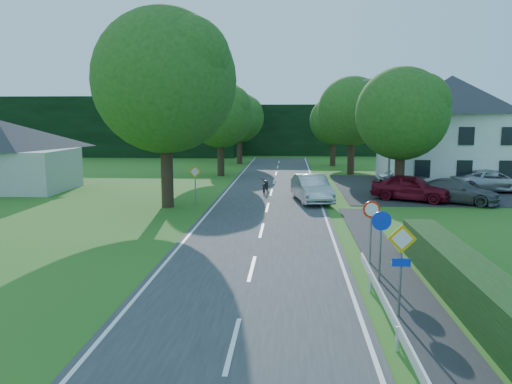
# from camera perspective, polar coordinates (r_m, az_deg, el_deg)

# --- Properties ---
(road) EXTENTS (7.00, 80.00, 0.04)m
(road) POSITION_cam_1_polar(r_m,az_deg,el_deg) (25.72, 0.90, -3.44)
(road) COLOR #333335
(road) RESTS_ON ground
(parking_pad) EXTENTS (14.00, 16.00, 0.04)m
(parking_pad) POSITION_cam_1_polar(r_m,az_deg,el_deg) (39.95, 19.39, 0.40)
(parking_pad) COLOR black
(parking_pad) RESTS_ON ground
(line_edge_left) EXTENTS (0.12, 80.00, 0.01)m
(line_edge_left) POSITION_cam_1_polar(r_m,az_deg,el_deg) (26.08, -6.26, -3.27)
(line_edge_left) COLOR white
(line_edge_left) RESTS_ON road
(line_edge_right) EXTENTS (0.12, 80.00, 0.01)m
(line_edge_right) POSITION_cam_1_polar(r_m,az_deg,el_deg) (25.75, 8.16, -3.46)
(line_edge_right) COLOR white
(line_edge_right) RESTS_ON road
(line_centre) EXTENTS (0.12, 80.00, 0.01)m
(line_centre) POSITION_cam_1_polar(r_m,az_deg,el_deg) (25.71, 0.90, -3.39)
(line_centre) COLOR white
(line_centre) RESTS_ON road
(tree_main) EXTENTS (9.40, 9.40, 11.64)m
(tree_main) POSITION_cam_1_polar(r_m,az_deg,el_deg) (30.02, -10.32, 9.30)
(tree_main) COLOR #224D17
(tree_main) RESTS_ON ground
(tree_left_far) EXTENTS (7.00, 7.00, 8.58)m
(tree_left_far) POSITION_cam_1_polar(r_m,az_deg,el_deg) (45.57, -4.08, 7.22)
(tree_left_far) COLOR #224D17
(tree_left_far) RESTS_ON ground
(tree_right_far) EXTENTS (7.40, 7.40, 9.09)m
(tree_right_far) POSITION_cam_1_polar(r_m,az_deg,el_deg) (47.46, 10.89, 7.45)
(tree_right_far) COLOR #224D17
(tree_right_far) RESTS_ON ground
(tree_left_back) EXTENTS (6.60, 6.60, 8.07)m
(tree_left_back) POSITION_cam_1_polar(r_m,az_deg,el_deg) (57.43, -1.91, 7.27)
(tree_left_back) COLOR #224D17
(tree_left_back) RESTS_ON ground
(tree_right_back) EXTENTS (6.20, 6.20, 7.56)m
(tree_right_back) POSITION_cam_1_polar(r_m,az_deg,el_deg) (55.34, 8.84, 6.86)
(tree_right_back) COLOR #224D17
(tree_right_back) RESTS_ON ground
(tree_right_mid) EXTENTS (7.00, 7.00, 8.58)m
(tree_right_mid) POSITION_cam_1_polar(r_m,az_deg,el_deg) (33.90, 16.26, 6.42)
(tree_right_mid) COLOR #224D17
(tree_right_mid) RESTS_ON ground
(treeline_left) EXTENTS (44.00, 6.00, 8.00)m
(treeline_left) POSITION_cam_1_polar(r_m,az_deg,el_deg) (73.25, -19.83, 7.04)
(treeline_left) COLOR black
(treeline_left) RESTS_ON ground
(treeline_right) EXTENTS (30.00, 5.00, 7.00)m
(treeline_right) POSITION_cam_1_polar(r_m,az_deg,el_deg) (71.45, 9.36, 7.00)
(treeline_right) COLOR black
(treeline_right) RESTS_ON ground
(house_white) EXTENTS (10.60, 8.40, 8.60)m
(house_white) POSITION_cam_1_polar(r_m,az_deg,el_deg) (43.04, 21.21, 6.73)
(house_white) COLOR white
(house_white) RESTS_ON ground
(streetlight) EXTENTS (2.03, 0.18, 8.00)m
(streetlight) POSITION_cam_1_polar(r_m,az_deg,el_deg) (35.77, 14.90, 6.85)
(streetlight) COLOR gray
(streetlight) RESTS_ON ground
(sign_priority_right) EXTENTS (0.78, 0.09, 2.59)m
(sign_priority_right) POSITION_cam_1_polar(r_m,az_deg,el_deg) (13.91, 16.28, -6.75)
(sign_priority_right) COLOR gray
(sign_priority_right) RESTS_ON ground
(sign_roundabout) EXTENTS (0.64, 0.08, 2.37)m
(sign_roundabout) POSITION_cam_1_polar(r_m,az_deg,el_deg) (16.79, 14.10, -4.46)
(sign_roundabout) COLOR gray
(sign_roundabout) RESTS_ON ground
(sign_speed_limit) EXTENTS (0.64, 0.11, 2.37)m
(sign_speed_limit) POSITION_cam_1_polar(r_m,az_deg,el_deg) (18.69, 13.05, -2.80)
(sign_speed_limit) COLOR gray
(sign_speed_limit) RESTS_ON ground
(sign_priority_left) EXTENTS (0.78, 0.09, 2.44)m
(sign_priority_left) POSITION_cam_1_polar(r_m,az_deg,el_deg) (30.87, -6.97, 1.72)
(sign_priority_left) COLOR gray
(sign_priority_left) RESTS_ON ground
(moving_car) EXTENTS (2.71, 5.41, 1.70)m
(moving_car) POSITION_cam_1_polar(r_m,az_deg,el_deg) (31.76, 6.38, 0.42)
(moving_car) COLOR silver
(moving_car) RESTS_ON road
(motorcycle) EXTENTS (0.94, 2.16, 1.10)m
(motorcycle) POSITION_cam_1_polar(r_m,az_deg,el_deg) (35.50, 1.13, 0.85)
(motorcycle) COLOR black
(motorcycle) RESTS_ON road
(parked_car_red) EXTENTS (5.34, 4.10, 1.70)m
(parked_car_red) POSITION_cam_1_polar(r_m,az_deg,el_deg) (33.47, 17.34, 0.49)
(parked_car_red) COLOR maroon
(parked_car_red) RESTS_ON parking_pad
(parked_car_silver_a) EXTENTS (4.14, 1.64, 1.34)m
(parked_car_silver_a) POSITION_cam_1_polar(r_m,az_deg,el_deg) (39.32, 16.83, 1.41)
(parked_car_silver_a) COLOR silver
(parked_car_silver_a) RESTS_ON parking_pad
(parked_car_grey) EXTENTS (5.43, 4.32, 1.47)m
(parked_car_grey) POSITION_cam_1_polar(r_m,az_deg,el_deg) (33.61, 21.95, 0.10)
(parked_car_grey) COLOR #4D4E52
(parked_car_grey) RESTS_ON parking_pad
(parked_car_silver_b) EXTENTS (5.68, 2.68, 1.57)m
(parked_car_silver_b) POSITION_cam_1_polar(r_m,az_deg,el_deg) (39.62, 25.39, 1.17)
(parked_car_silver_b) COLOR #B1B0B8
(parked_car_silver_b) RESTS_ON parking_pad
(parasol) EXTENTS (2.21, 2.24, 1.69)m
(parasol) POSITION_cam_1_polar(r_m,az_deg,el_deg) (41.43, 16.90, 2.01)
(parasol) COLOR red
(parasol) RESTS_ON parking_pad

